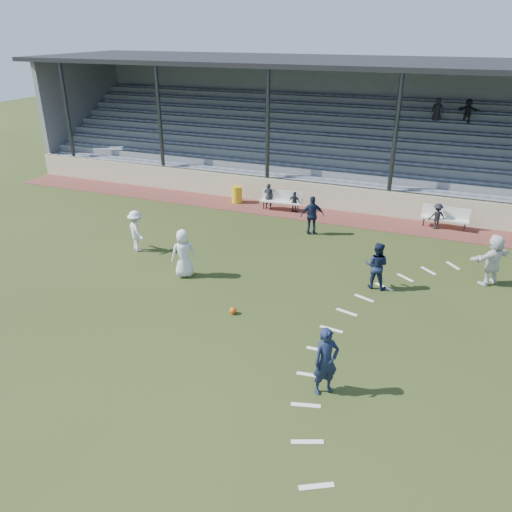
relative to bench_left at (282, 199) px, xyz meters
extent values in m
plane|color=#2D3817|center=(1.83, -10.51, -0.58)|extent=(90.00, 90.00, 0.00)
cube|color=brown|center=(1.83, -0.01, -0.57)|extent=(34.00, 2.00, 0.02)
cube|color=beige|center=(1.83, 1.04, 0.02)|extent=(34.00, 0.18, 1.20)
cube|color=silver|center=(0.00, -0.12, -0.13)|extent=(2.02, 0.54, 0.06)
cube|color=silver|center=(0.00, 0.10, 0.12)|extent=(2.00, 0.20, 0.54)
cylinder|color=#2E3035|center=(-0.85, -0.18, -0.36)|extent=(0.06, 0.06, 0.40)
cylinder|color=#2E3035|center=(0.85, -0.06, -0.36)|extent=(0.06, 0.06, 0.40)
cube|color=silver|center=(7.42, 0.27, -0.13)|extent=(2.02, 0.49, 0.06)
cube|color=silver|center=(7.42, 0.49, 0.12)|extent=(2.00, 0.15, 0.54)
cylinder|color=#2E3035|center=(6.57, 0.31, -0.36)|extent=(0.06, 0.06, 0.40)
cylinder|color=#2E3035|center=(8.27, 0.23, -0.36)|extent=(0.06, 0.06, 0.40)
cylinder|color=gold|center=(-2.45, 0.25, -0.15)|extent=(0.52, 0.52, 0.83)
sphere|color=#DE570D|center=(1.70, -9.63, -0.47)|extent=(0.22, 0.22, 0.22)
imported|color=silver|center=(-0.95, -7.88, 0.29)|extent=(1.02, 0.95, 1.75)
imported|color=#151E39|center=(5.23, -12.12, 0.30)|extent=(0.76, 0.75, 1.77)
imported|color=#151E39|center=(5.49, -6.27, 0.23)|extent=(0.83, 0.66, 1.64)
imported|color=silver|center=(-3.76, -6.57, 0.24)|extent=(1.22, 1.09, 1.64)
imported|color=#151E39|center=(2.18, -2.39, 0.25)|extent=(1.06, 0.76, 1.68)
imported|color=silver|center=(9.12, -4.53, 0.32)|extent=(1.57, 1.56, 1.81)
imported|color=black|center=(-0.66, -0.01, 0.06)|extent=(0.45, 0.30, 1.24)
imported|color=black|center=(0.67, -0.06, -0.07)|extent=(0.62, 0.33, 1.00)
imported|color=black|center=(7.10, 0.16, 0.01)|extent=(0.84, 0.66, 1.14)
cube|color=gray|center=(1.83, 1.59, 0.02)|extent=(34.00, 0.80, 1.20)
cube|color=gray|center=(1.83, 1.69, 0.67)|extent=(33.00, 0.28, 0.10)
cube|color=gray|center=(1.83, 2.39, 0.22)|extent=(34.00, 0.80, 1.60)
cube|color=gray|center=(1.83, 2.49, 1.07)|extent=(33.00, 0.28, 0.10)
cube|color=gray|center=(1.83, 3.19, 0.42)|extent=(34.00, 0.80, 2.00)
cube|color=gray|center=(1.83, 3.29, 1.47)|extent=(33.00, 0.28, 0.10)
cube|color=gray|center=(1.83, 3.99, 0.62)|extent=(34.00, 0.80, 2.40)
cube|color=gray|center=(1.83, 4.09, 1.87)|extent=(33.00, 0.28, 0.10)
cube|color=gray|center=(1.83, 4.79, 0.82)|extent=(34.00, 0.80, 2.80)
cube|color=gray|center=(1.83, 4.89, 2.27)|extent=(33.00, 0.28, 0.10)
cube|color=gray|center=(1.83, 5.59, 1.02)|extent=(34.00, 0.80, 3.20)
cube|color=gray|center=(1.83, 5.69, 2.67)|extent=(33.00, 0.28, 0.10)
cube|color=gray|center=(1.83, 6.39, 1.22)|extent=(34.00, 0.80, 3.60)
cube|color=gray|center=(1.83, 6.49, 3.07)|extent=(33.00, 0.28, 0.10)
cube|color=gray|center=(1.83, 7.19, 1.42)|extent=(34.00, 0.80, 4.00)
cube|color=gray|center=(1.83, 7.29, 3.47)|extent=(33.00, 0.28, 0.10)
cube|color=gray|center=(1.83, 7.99, 1.62)|extent=(34.00, 0.80, 4.40)
cube|color=gray|center=(1.83, 8.09, 3.87)|extent=(33.00, 0.28, 0.10)
cube|color=gray|center=(1.83, 8.59, 2.62)|extent=(34.00, 0.40, 6.40)
cube|color=gray|center=(-15.02, 4.99, 2.62)|extent=(0.30, 7.80, 6.40)
cube|color=black|center=(1.83, 4.69, 5.92)|extent=(34.60, 9.00, 0.22)
cylinder|color=#2E3035|center=(-13.17, 1.14, 2.67)|extent=(0.20, 0.20, 6.50)
cylinder|color=#2E3035|center=(-7.17, 1.14, 2.67)|extent=(0.20, 0.20, 6.50)
cylinder|color=#2E3035|center=(-1.17, 1.14, 2.67)|extent=(0.20, 0.20, 6.50)
cylinder|color=#2E3035|center=(4.83, 1.14, 2.67)|extent=(0.20, 0.20, 6.50)
cylinder|color=#2E3035|center=(1.83, 1.04, 0.67)|extent=(34.00, 0.05, 0.05)
imported|color=black|center=(6.24, 6.43, 3.61)|extent=(0.59, 0.39, 1.19)
imported|color=black|center=(7.71, 6.43, 3.62)|extent=(1.17, 0.75, 1.21)
cube|color=white|center=(7.95, -3.50, -0.58)|extent=(0.54, 0.61, 0.01)
cube|color=white|center=(7.12, -4.29, -0.58)|extent=(0.59, 0.56, 0.01)
cube|color=white|center=(6.40, -5.17, -0.58)|extent=(0.64, 0.51, 0.01)
cube|color=white|center=(5.80, -6.14, -0.58)|extent=(0.67, 0.44, 0.01)
cube|color=white|center=(5.31, -7.17, -0.58)|extent=(0.70, 0.37, 0.01)
cube|color=white|center=(4.96, -8.25, -0.58)|extent=(0.71, 0.29, 0.01)
cube|color=white|center=(4.75, -9.37, -0.58)|extent=(0.71, 0.21, 0.01)
cube|color=white|center=(4.68, -10.51, -0.58)|extent=(0.70, 0.12, 0.01)
cube|color=white|center=(4.75, -11.65, -0.58)|extent=(0.71, 0.21, 0.01)
cube|color=white|center=(4.96, -12.77, -0.58)|extent=(0.71, 0.29, 0.01)
cube|color=white|center=(5.31, -13.85, -0.58)|extent=(0.70, 0.37, 0.01)
cube|color=white|center=(5.80, -14.89, -0.58)|extent=(0.67, 0.44, 0.01)
camera|label=1|loc=(7.23, -21.73, 7.52)|focal=35.00mm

